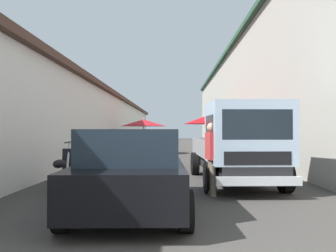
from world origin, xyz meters
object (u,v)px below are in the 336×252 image
Objects in this scene: plastic_stool at (268,166)px; vendor_by_crates at (212,154)px; fruit_stall_mid_lane at (212,125)px; parked_scooter at (63,170)px; fruit_stall_near_right at (227,124)px; hatchback_car at (133,169)px; fruit_stall_far_right at (143,126)px; fruit_stall_near_left at (214,125)px; delivery_truck at (240,146)px.

vendor_by_crates is at bearing 145.47° from plastic_stool.
fruit_stall_mid_lane is 1.41× the size of parked_scooter.
vendor_by_crates is (-13.57, 1.64, -0.86)m from fruit_stall_mid_lane.
fruit_stall_mid_lane reaches higher than fruit_stall_near_right.
fruit_stall_mid_lane is at bearing 2.74° from fruit_stall_near_right.
fruit_stall_near_right is 0.58× the size of hatchback_car.
fruit_stall_far_right is at bearing 27.34° from plastic_stool.
fruit_stall_far_right is 1.15× the size of fruit_stall_mid_lane.
parked_scooter is at bearing 76.12° from vendor_by_crates.
fruit_stall_near_left is 0.58× the size of hatchback_car.
fruit_stall_near_left is 6.16m from parked_scooter.
fruit_stall_far_right is 4.50m from fruit_stall_mid_lane.
vendor_by_crates is 3.73m from parked_scooter.
parked_scooter is (-12.68, 5.23, -1.34)m from fruit_stall_mid_lane.
delivery_truck is (-4.13, -0.12, -0.58)m from fruit_stall_near_left.
fruit_stall_mid_lane is at bearing -22.39° from parked_scooter.
fruit_stall_near_left is 5.29× the size of plastic_stool.
delivery_truck is at bearing 147.87° from plastic_stool.
fruit_stall_far_right is 1.71× the size of vendor_by_crates.
hatchback_car is at bearing 161.98° from fruit_stall_near_right.
fruit_stall_near_right is (4.08, -1.14, 0.15)m from fruit_stall_near_left.
hatchback_car is (-10.49, 3.41, -1.04)m from fruit_stall_near_right.
fruit_stall_mid_lane reaches higher than parked_scooter.
vendor_by_crates is (-12.53, -2.74, -0.77)m from fruit_stall_far_right.
delivery_truck is (2.28, -2.39, 0.30)m from hatchback_car.
fruit_stall_mid_lane reaches higher than vendor_by_crates.
fruit_stall_near_right reaches higher than fruit_stall_near_left.
fruit_stall_near_right is 9.44m from vendor_by_crates.
hatchback_car is at bearing 139.73° from plastic_stool.
fruit_stall_near_left is at bearing 1.67° from delivery_truck.
parked_scooter is at bearing 175.82° from fruit_stall_far_right.
vendor_by_crates reaches higher than parked_scooter.
fruit_stall_far_right is 0.55× the size of delivery_truck.
parked_scooter is 6.14m from plastic_stool.
delivery_truck is at bearing -178.33° from fruit_stall_near_left.
fruit_stall_near_right is at bearing -15.62° from fruit_stall_near_left.
fruit_stall_near_right reaches higher than plastic_stool.
fruit_stall_near_left is 2.81m from plastic_stool.
fruit_stall_far_right is 10.70m from plastic_stool.
parked_scooter is (-8.33, 5.43, -1.33)m from fruit_stall_near_right.
fruit_stall_mid_lane is at bearing 2.73° from plastic_stool.
delivery_truck reaches higher than vendor_by_crates.
delivery_truck is (-11.51, -3.56, -0.65)m from fruit_stall_far_right.
hatchback_car is 0.79× the size of delivery_truck.
fruit_stall_far_right is at bearing 17.20° from delivery_truck.
delivery_truck is at bearing 172.92° from fruit_stall_near_right.
fruit_stall_near_left reaches higher than plastic_stool.
plastic_stool is at bearing -152.66° from fruit_stall_far_right.
fruit_stall_near_right is at bearing -33.10° from parked_scooter.
fruit_stall_near_left is 1.36× the size of parked_scooter.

